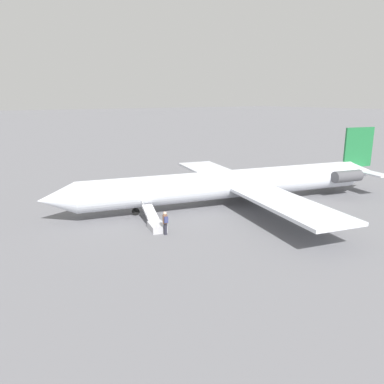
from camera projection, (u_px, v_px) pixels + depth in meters
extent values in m
plane|color=slate|center=(230.00, 205.00, 35.00)|extent=(600.00, 600.00, 0.00)
cylinder|color=silver|center=(231.00, 184.00, 34.51)|extent=(27.46, 8.74, 2.58)
cone|color=silver|center=(56.00, 200.00, 29.23)|extent=(3.33, 3.10, 2.53)
cone|color=silver|center=(361.00, 172.00, 39.88)|extent=(3.84, 3.22, 2.53)
cube|color=#1E6B38|center=(359.00, 147.00, 38.98)|extent=(3.56, 1.02, 4.13)
cube|color=silver|center=(359.00, 170.00, 39.71)|extent=(3.14, 7.38, 0.13)
cube|color=silver|center=(288.00, 204.00, 28.63)|extent=(6.63, 12.22, 0.26)
cube|color=silver|center=(213.00, 171.00, 41.45)|extent=(6.63, 12.22, 0.26)
cylinder|color=#4C4C51|center=(347.00, 176.00, 36.97)|extent=(3.28, 1.83, 1.16)
cylinder|color=#4C4C51|center=(322.00, 170.00, 40.25)|extent=(3.28, 1.83, 1.16)
cylinder|color=black|center=(136.00, 212.00, 31.81)|extent=(0.66, 0.30, 0.64)
cylinder|color=#4C4C51|center=(135.00, 207.00, 31.71)|extent=(0.11, 0.11, 0.20)
cylinder|color=black|center=(262.00, 202.00, 34.83)|extent=(0.66, 0.30, 0.64)
cylinder|color=#4C4C51|center=(263.00, 197.00, 34.73)|extent=(0.11, 0.11, 0.20)
cylinder|color=black|center=(250.00, 196.00, 36.93)|extent=(0.66, 0.30, 0.64)
cylinder|color=#4C4C51|center=(250.00, 192.00, 36.83)|extent=(0.11, 0.11, 0.20)
cube|color=#B2B2B7|center=(157.00, 227.00, 28.23)|extent=(1.48, 2.00, 0.50)
cube|color=#B2B2B7|center=(150.00, 212.00, 29.90)|extent=(1.38, 2.38, 0.78)
cube|color=#B2B2B7|center=(144.00, 207.00, 29.62)|extent=(0.56, 2.17, 0.72)
cube|color=#23232D|center=(165.00, 229.00, 27.31)|extent=(0.26, 0.32, 0.85)
cylinder|color=brown|center=(165.00, 219.00, 27.13)|extent=(0.36, 0.36, 0.65)
sphere|color=beige|center=(165.00, 213.00, 27.02)|extent=(0.24, 0.24, 0.24)
cube|color=navy|center=(166.00, 220.00, 26.88)|extent=(0.31, 0.24, 0.44)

